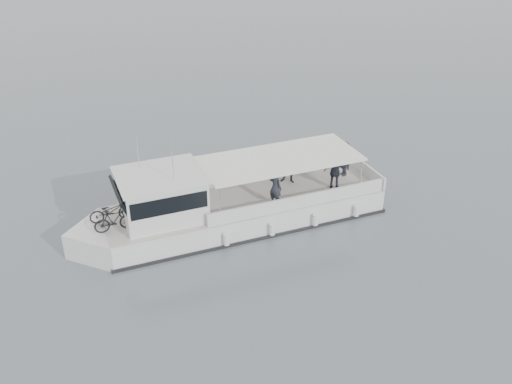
{
  "coord_description": "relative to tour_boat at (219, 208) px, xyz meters",
  "views": [
    {
      "loc": [
        -3.52,
        -19.86,
        14.3
      ],
      "look_at": [
        -4.45,
        3.29,
        1.6
      ],
      "focal_mm": 40.0,
      "sensor_mm": 36.0,
      "label": 1
    }
  ],
  "objects": [
    {
      "name": "ground",
      "position": [
        6.13,
        -2.75,
        -1.03
      ],
      "size": [
        1400.0,
        1400.0,
        0.0
      ],
      "primitive_type": "plane",
      "color": "slate",
      "rests_on": "ground"
    },
    {
      "name": "tour_boat",
      "position": [
        0.0,
        0.0,
        0.0
      ],
      "size": [
        14.36,
        8.78,
        6.26
      ],
      "rotation": [
        0.0,
        0.0,
        0.43
      ],
      "color": "white",
      "rests_on": "ground"
    }
  ]
}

